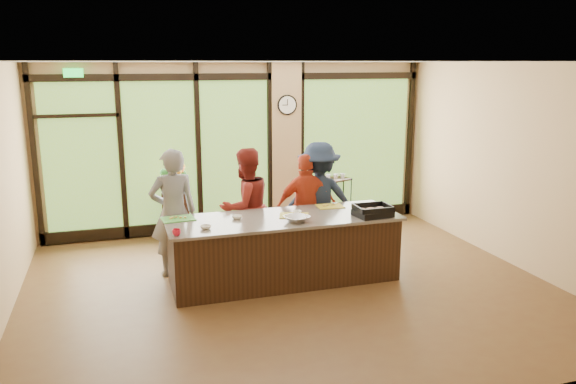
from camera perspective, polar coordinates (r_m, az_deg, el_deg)
floor at (r=7.74m, az=0.23°, el=-9.72°), size 7.00×7.00×0.00m
ceiling at (r=7.14m, az=0.25°, el=13.10°), size 7.00×7.00×0.00m
back_wall at (r=10.15m, az=-4.91°, el=4.53°), size 7.00×0.00×7.00m
right_wall at (r=8.97m, az=22.09°, el=2.50°), size 0.00×6.00×6.00m
window_wall at (r=10.15m, az=-3.94°, el=3.95°), size 6.90×0.12×3.00m
island_base at (r=7.85m, az=-0.44°, el=-5.94°), size 3.10×1.00×0.88m
countertop at (r=7.71m, az=-0.44°, el=-2.71°), size 3.20×1.10×0.04m
wall_clock at (r=10.15m, az=-0.08°, el=8.84°), size 0.36×0.04×0.36m
cook_left at (r=8.09m, az=-11.57°, el=-2.08°), size 0.70×0.49×1.84m
cook_midleft at (r=8.40m, az=-4.34°, el=-1.53°), size 1.05×0.95×1.77m
cook_midright at (r=8.59m, az=1.88°, el=-1.58°), size 0.99×0.45×1.65m
cook_right at (r=8.76m, az=3.15°, el=-0.78°), size 1.26×0.85×1.81m
roasting_pan at (r=7.83m, az=8.60°, el=-2.13°), size 0.52×0.43×0.09m
mixing_bowl at (r=7.48m, az=0.93°, el=-2.74°), size 0.42×0.42×0.08m
cutting_board_left at (r=7.74m, az=-11.11°, el=-2.69°), size 0.46×0.36×0.01m
cutting_board_center at (r=7.76m, az=0.62°, el=-2.40°), size 0.47×0.41×0.01m
cutting_board_right at (r=8.28m, az=4.29°, el=-1.45°), size 0.40×0.31×0.01m
prep_bowl_near at (r=7.24m, az=-8.37°, el=-3.56°), size 0.18×0.18×0.04m
prep_bowl_mid at (r=7.65m, az=-5.20°, el=-2.57°), size 0.18×0.18×0.04m
prep_bowl_far at (r=7.92m, az=0.92°, el=-2.02°), size 0.12×0.12×0.03m
red_ramekin at (r=7.01m, az=-11.26°, el=-4.05°), size 0.14×0.14×0.08m
flower_stand at (r=9.76m, az=-11.27°, el=-2.35°), size 0.50×0.50×0.89m
flower_vase at (r=9.63m, az=-11.42°, el=0.92°), size 0.28×0.28×0.25m
bar_cart at (r=10.54m, az=4.42°, el=-0.24°), size 0.80×0.63×0.97m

